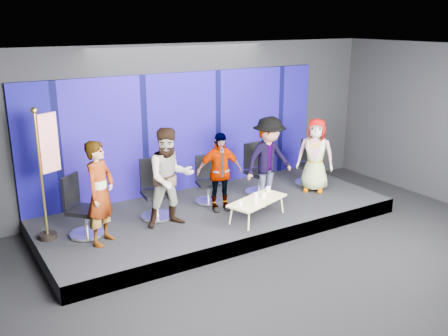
% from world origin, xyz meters
% --- Properties ---
extents(ground, '(10.00, 10.00, 0.00)m').
position_xyz_m(ground, '(0.00, 0.00, 0.00)').
color(ground, black).
rests_on(ground, ground).
extents(room_walls, '(10.02, 8.02, 3.51)m').
position_xyz_m(room_walls, '(0.00, 0.00, 2.43)').
color(room_walls, black).
rests_on(room_walls, ground).
extents(riser, '(7.00, 3.00, 0.30)m').
position_xyz_m(riser, '(0.00, 2.50, 0.15)').
color(riser, black).
rests_on(riser, ground).
extents(backdrop, '(7.00, 0.08, 2.60)m').
position_xyz_m(backdrop, '(0.00, 3.95, 1.60)').
color(backdrop, '#07064D').
rests_on(backdrop, riser).
extents(chair_a, '(0.88, 0.88, 1.11)m').
position_xyz_m(chair_a, '(-2.67, 2.62, 0.66)').
color(chair_a, silver).
rests_on(chair_a, riser).
extents(panelist_a, '(0.77, 0.76, 1.80)m').
position_xyz_m(panelist_a, '(-2.46, 2.16, 1.20)').
color(panelist_a, black).
rests_on(panelist_a, riser).
extents(chair_b, '(0.72, 0.72, 1.14)m').
position_xyz_m(chair_b, '(-1.22, 2.73, 0.67)').
color(chair_b, silver).
rests_on(chair_b, riser).
extents(panelist_b, '(0.98, 0.81, 1.85)m').
position_xyz_m(panelist_b, '(-1.14, 2.23, 1.22)').
color(panelist_b, black).
rests_on(panelist_b, riser).
extents(chair_c, '(0.66, 0.66, 0.98)m').
position_xyz_m(chair_c, '(0.04, 2.94, 0.62)').
color(chair_c, silver).
rests_on(chair_c, riser).
extents(panelist_c, '(0.99, 0.58, 1.58)m').
position_xyz_m(panelist_c, '(0.03, 2.44, 1.09)').
color(panelist_c, black).
rests_on(panelist_c, riser).
extents(chair_d, '(0.67, 0.67, 1.11)m').
position_xyz_m(chair_d, '(1.26, 2.86, 0.66)').
color(chair_d, silver).
rests_on(chair_d, riser).
extents(panelist_d, '(1.20, 0.75, 1.79)m').
position_xyz_m(panelist_d, '(1.18, 2.36, 1.20)').
color(panelist_d, black).
rests_on(panelist_d, riser).
extents(chair_e, '(0.80, 0.80, 1.01)m').
position_xyz_m(chair_e, '(2.64, 2.79, 0.63)').
color(chair_e, silver).
rests_on(chair_e, riser).
extents(panelist_e, '(0.92, 0.94, 1.63)m').
position_xyz_m(panelist_e, '(2.43, 2.33, 1.12)').
color(panelist_e, black).
rests_on(panelist_e, riser).
extents(coffee_table, '(1.36, 0.91, 0.39)m').
position_xyz_m(coffee_table, '(0.40, 1.65, 0.65)').
color(coffee_table, tan).
rests_on(coffee_table, riser).
extents(mug_a, '(0.08, 0.08, 0.09)m').
position_xyz_m(mug_a, '(-0.04, 1.57, 0.73)').
color(mug_a, silver).
rests_on(mug_a, coffee_table).
extents(mug_b, '(0.09, 0.09, 0.11)m').
position_xyz_m(mug_b, '(0.25, 1.50, 0.74)').
color(mug_b, silver).
rests_on(mug_b, coffee_table).
extents(mug_c, '(0.09, 0.09, 0.10)m').
position_xyz_m(mug_c, '(0.42, 1.73, 0.74)').
color(mug_c, silver).
rests_on(mug_c, coffee_table).
extents(mug_d, '(0.08, 0.08, 0.10)m').
position_xyz_m(mug_d, '(0.59, 1.71, 0.73)').
color(mug_d, silver).
rests_on(mug_d, coffee_table).
extents(mug_e, '(0.09, 0.09, 0.10)m').
position_xyz_m(mug_e, '(0.85, 1.91, 0.74)').
color(mug_e, silver).
rests_on(mug_e, coffee_table).
extents(flag_stand, '(0.52, 0.32, 2.32)m').
position_xyz_m(flag_stand, '(-3.14, 2.85, 1.53)').
color(flag_stand, black).
rests_on(flag_stand, riser).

